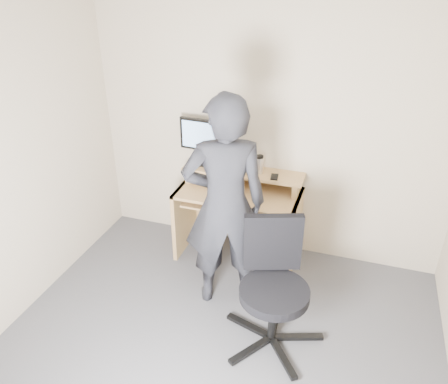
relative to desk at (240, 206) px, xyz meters
The scene contains 14 objects.
ground 1.64m from the desk, 82.55° to the right, with size 3.50×3.50×0.00m, color #5B5B60.
back_wall 0.76m from the desk, 47.89° to the left, with size 3.50×0.02×2.50m, color beige.
ceiling 2.49m from the desk, 82.55° to the right, with size 3.50×3.50×0.02m, color white.
desk is the anchor object (origin of this frame).
monitor 0.77m from the desk, 168.01° to the left, with size 0.50×0.14×0.47m.
external_drive 0.50m from the desk, 151.37° to the left, with size 0.07×0.13×0.20m, color black.
travel_mug 0.48m from the desk, 24.73° to the left, with size 0.07×0.07×0.16m, color silver.
smartphone 0.49m from the desk, ahead, with size 0.07×0.13×0.01m, color black.
charger 0.42m from the desk, behind, with size 0.04×0.04×0.04m, color black.
headphones 0.47m from the desk, 159.02° to the left, with size 0.16×0.16×0.02m, color silver.
keyboard 0.22m from the desk, 114.51° to the right, with size 0.46×0.18×0.03m, color black.
mouse 0.36m from the desk, 38.78° to the right, with size 0.10×0.06×0.04m, color black.
office_chair 1.19m from the desk, 61.27° to the right, with size 0.82×0.78×1.03m.
person 0.82m from the desk, 84.62° to the right, with size 0.70×0.46×1.92m, color black.
Camera 1 is at (0.84, -2.14, 2.77)m, focal length 35.00 mm.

